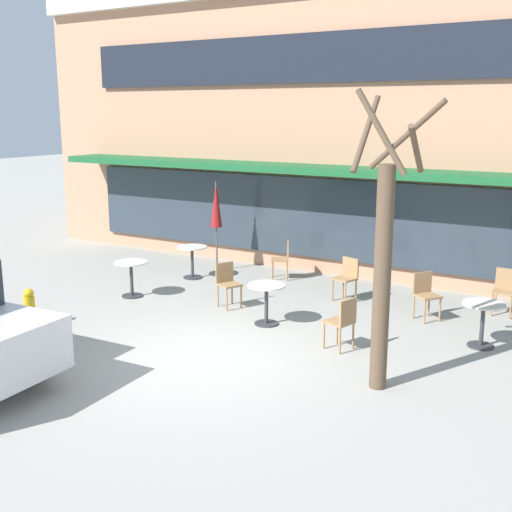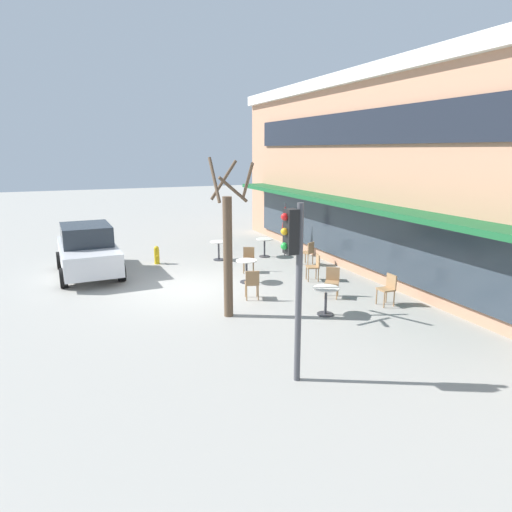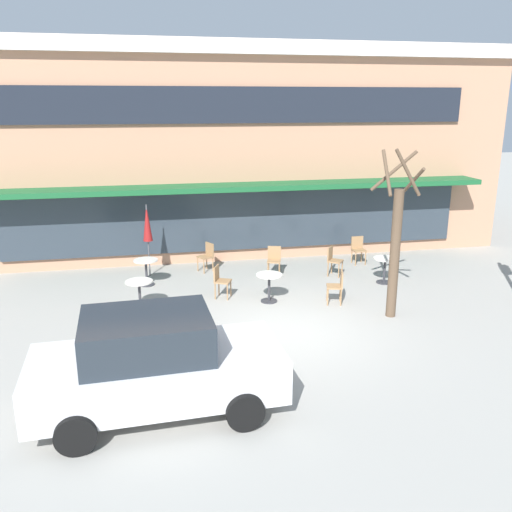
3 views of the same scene
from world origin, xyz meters
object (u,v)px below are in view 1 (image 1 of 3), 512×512
object	(u,v)px
cafe_table_near_wall	(192,257)
cafe_table_streetside	(483,317)
cafe_chair_3	(227,281)
cafe_table_by_tree	(131,273)
cafe_chair_2	(347,276)
fire_hydrant	(30,307)
patio_umbrella_green_folded	(216,205)
cafe_chair_0	(283,257)
street_tree	(383,260)
cafe_chair_4	(343,320)
cafe_chair_5	(505,288)
cafe_chair_1	(425,292)
cafe_table_mid_patio	(266,297)

from	to	relation	value
cafe_table_near_wall	cafe_table_streetside	xyz separation A→B (m)	(6.83, -1.19, 0.00)
cafe_chair_3	cafe_table_near_wall	bearing A→B (deg)	143.07
cafe_table_by_tree	cafe_table_streetside	bearing A→B (deg)	5.90
cafe_table_near_wall	cafe_table_by_tree	distance (m)	1.92
cafe_table_streetside	cafe_chair_2	world-z (taller)	cafe_chair_2
cafe_table_streetside	fire_hydrant	distance (m)	7.96
patio_umbrella_green_folded	cafe_chair_3	distance (m)	3.18
cafe_chair_0	street_tree	bearing A→B (deg)	-48.73
cafe_chair_0	cafe_chair_4	bearing A→B (deg)	-49.49
cafe_table_streetside	cafe_chair_3	xyz separation A→B (m)	(-4.88, -0.28, 0.01)
cafe_table_by_tree	cafe_chair_5	xyz separation A→B (m)	(6.99, 2.76, 0.01)
patio_umbrella_green_folded	fire_hydrant	bearing A→B (deg)	-96.49
cafe_chair_1	patio_umbrella_green_folded	bearing A→B (deg)	168.66
cafe_table_near_wall	cafe_chair_1	distance (m)	5.58
cafe_chair_0	fire_hydrant	size ratio (longest dim) A/B	1.26
cafe_chair_0	cafe_chair_4	xyz separation A→B (m)	(3.02, -3.53, 0.00)
cafe_chair_0	cafe_chair_3	bearing A→B (deg)	-88.32
cafe_table_mid_patio	cafe_chair_0	world-z (taller)	cafe_chair_0
patio_umbrella_green_folded	street_tree	distance (m)	7.34
cafe_table_near_wall	street_tree	size ratio (longest dim) A/B	0.18
cafe_table_streetside	fire_hydrant	xyz separation A→B (m)	(-7.32, -3.13, -0.16)
cafe_table_by_tree	street_tree	bearing A→B (deg)	-15.40
street_tree	fire_hydrant	size ratio (longest dim) A/B	5.86
cafe_chair_2	cafe_chair_4	distance (m)	2.90
cafe_table_mid_patio	street_tree	distance (m)	3.43
cafe_chair_1	cafe_chair_2	distance (m)	1.79
cafe_table_streetside	street_tree	world-z (taller)	street_tree
cafe_chair_0	fire_hydrant	xyz separation A→B (m)	(-2.37, -5.32, -0.17)
cafe_table_by_tree	cafe_chair_5	bearing A→B (deg)	21.53
cafe_table_near_wall	cafe_chair_0	xyz separation A→B (m)	(1.88, 1.01, 0.01)
cafe_chair_1	cafe_chair_3	bearing A→B (deg)	-161.09
cafe_table_by_tree	fire_hydrant	world-z (taller)	cafe_table_by_tree
cafe_chair_0	cafe_table_mid_patio	bearing A→B (deg)	-66.85
cafe_chair_3	cafe_chair_4	distance (m)	3.13
cafe_chair_3	cafe_chair_2	bearing A→B (deg)	41.11
cafe_table_near_wall	cafe_chair_5	distance (m)	6.86
street_tree	fire_hydrant	bearing A→B (deg)	-173.57
cafe_chair_5	cafe_table_near_wall	bearing A→B (deg)	-172.91
cafe_chair_1	cafe_chair_5	world-z (taller)	same
cafe_chair_1	street_tree	world-z (taller)	street_tree
cafe_chair_2	fire_hydrant	world-z (taller)	cafe_chair_2
cafe_table_near_wall	cafe_chair_1	size ratio (longest dim) A/B	0.85
patio_umbrella_green_folded	cafe_chair_3	bearing A→B (deg)	-51.68
cafe_chair_5	patio_umbrella_green_folded	bearing A→B (deg)	179.75
cafe_chair_5	cafe_table_by_tree	bearing A→B (deg)	-158.47
cafe_table_mid_patio	street_tree	bearing A→B (deg)	-29.71
cafe_chair_4	cafe_table_near_wall	bearing A→B (deg)	152.76
patio_umbrella_green_folded	cafe_chair_2	distance (m)	3.96
cafe_table_streetside	street_tree	distance (m)	2.90
cafe_table_streetside	cafe_chair_3	size ratio (longest dim) A/B	0.85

